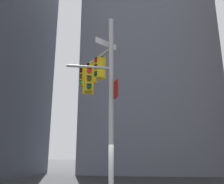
# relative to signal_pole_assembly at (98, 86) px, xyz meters

# --- Properties ---
(signal_pole_assembly) EXTENTS (2.34, 3.14, 8.21)m
(signal_pole_assembly) POSITION_rel_signal_pole_assembly_xyz_m (0.00, 0.00, 0.00)
(signal_pole_assembly) COLOR #B2B2B5
(signal_pole_assembly) RESTS_ON ground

